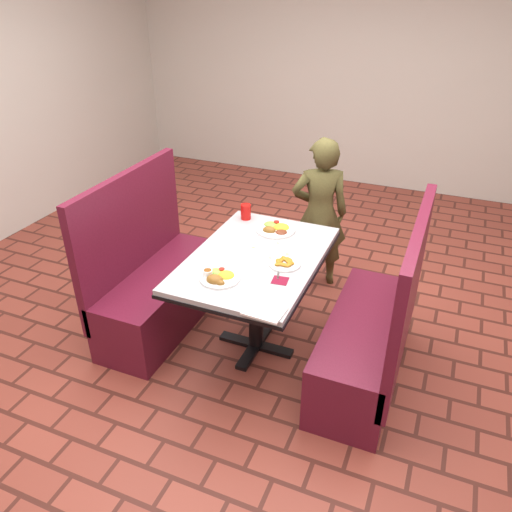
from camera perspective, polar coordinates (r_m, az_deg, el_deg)
name	(u,v)px	position (r m, az deg, el deg)	size (l,w,h in m)	color
room	(256,66)	(2.84, 0.00, 20.85)	(7.00, 7.04, 2.82)	brown
dining_table	(256,269)	(3.28, 0.00, -1.46)	(0.81, 1.21, 0.75)	#ACAEB0
booth_bench_left	(157,285)	(3.78, -11.26, -3.25)	(0.47, 1.20, 1.17)	maroon
booth_bench_right	(372,337)	(3.29, 13.10, -9.03)	(0.47, 1.20, 1.17)	maroon
diner_person	(319,214)	(4.11, 7.25, 4.78)	(0.46, 0.30, 1.27)	brown
near_dinner_plate	(219,275)	(2.98, -4.27, -2.23)	(0.24, 0.24, 0.08)	white
far_dinner_plate	(276,227)	(3.54, 2.30, 3.29)	(0.28, 0.28, 0.07)	white
plantain_plate	(285,263)	(3.13, 3.30, -0.82)	(0.20, 0.20, 0.03)	white
maroon_napkin	(280,280)	(2.97, 2.77, -2.81)	(0.09, 0.09, 0.00)	maroon
spoon_utensil	(278,274)	(3.03, 2.55, -2.07)	(0.01, 0.12, 0.00)	#BCBCC1
red_tumbler	(246,212)	(3.70, -1.17, 5.08)	(0.08, 0.08, 0.11)	red
paper_napkin	(264,311)	(2.71, 0.96, -6.29)	(0.22, 0.16, 0.01)	white
knife_utensil	(228,278)	(2.99, -3.23, -2.49)	(0.01, 0.16, 0.00)	silver
fork_utensil	(225,281)	(2.96, -3.60, -2.83)	(0.01, 0.16, 0.00)	silver
lettuce_shreds	(265,253)	(3.26, 1.05, 0.36)	(0.28, 0.32, 0.00)	#88B448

